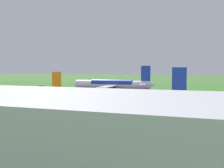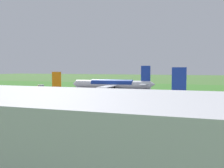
# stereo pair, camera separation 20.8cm
# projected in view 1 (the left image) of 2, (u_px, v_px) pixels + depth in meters

# --- Properties ---
(ground_plane) EXTENTS (800.00, 800.00, 0.00)m
(ground_plane) POSITION_uv_depth(u_px,v_px,m) (118.00, 91.00, 160.97)
(ground_plane) COLOR #477233
(runway_asphalt) EXTENTS (600.00, 40.23, 0.06)m
(runway_asphalt) POSITION_uv_depth(u_px,v_px,m) (118.00, 91.00, 160.97)
(runway_asphalt) COLOR #47474C
(runway_asphalt) RESTS_ON ground
(apron_concrete) EXTENTS (440.00, 110.00, 0.05)m
(apron_concrete) POSITION_uv_depth(u_px,v_px,m) (82.00, 101.00, 113.07)
(apron_concrete) COLOR gray
(apron_concrete) RESTS_ON ground
(grass_verge_foreground) EXTENTS (600.00, 80.00, 0.04)m
(grass_verge_foreground) POSITION_uv_depth(u_px,v_px,m) (136.00, 86.00, 203.32)
(grass_verge_foreground) COLOR #3C782B
(grass_verge_foreground) RESTS_ON ground
(airliner_main) EXTENTS (54.05, 44.14, 15.88)m
(airliner_main) POSITION_uv_depth(u_px,v_px,m) (113.00, 84.00, 161.94)
(airliner_main) COLOR white
(airliner_main) RESTS_ON ground
(airliner_parked_mid) EXTENTS (43.61, 35.72, 12.72)m
(airliner_parked_mid) POSITION_uv_depth(u_px,v_px,m) (91.00, 92.00, 117.65)
(airliner_parked_mid) COLOR white
(airliner_parked_mid) RESTS_ON ground
(service_truck_baggage) EXTENTS (4.57, 6.20, 2.65)m
(service_truck_baggage) POSITION_uv_depth(u_px,v_px,m) (40.00, 87.00, 183.19)
(service_truck_baggage) COLOR gold
(service_truck_baggage) RESTS_ON ground
(service_car_followme) EXTENTS (4.53, 3.69, 1.62)m
(service_car_followme) POSITION_uv_depth(u_px,v_px,m) (159.00, 97.00, 124.56)
(service_car_followme) COLOR gray
(service_car_followme) RESTS_ON ground
(no_stopping_sign) EXTENTS (0.60, 0.10, 2.65)m
(no_stopping_sign) POSITION_uv_depth(u_px,v_px,m) (110.00, 84.00, 213.38)
(no_stopping_sign) COLOR slate
(no_stopping_sign) RESTS_ON ground
(traffic_cone_orange) EXTENTS (0.40, 0.40, 0.55)m
(traffic_cone_orange) POSITION_uv_depth(u_px,v_px,m) (101.00, 86.00, 209.36)
(traffic_cone_orange) COLOR orange
(traffic_cone_orange) RESTS_ON ground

